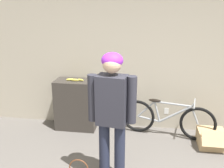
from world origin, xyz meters
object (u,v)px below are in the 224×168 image
object	(u,v)px
person	(112,107)
bicycle	(167,119)
banana	(75,80)
cardboard_box	(211,138)

from	to	relation	value
person	bicycle	distance (m)	1.74
person	bicycle	bearing A→B (deg)	68.88
bicycle	person	bearing A→B (deg)	-109.55
person	bicycle	size ratio (longest dim) A/B	1.05
banana	person	bearing A→B (deg)	-57.88
person	cardboard_box	bearing A→B (deg)	45.46
person	banana	world-z (taller)	person
person	cardboard_box	size ratio (longest dim) A/B	3.16
bicycle	cardboard_box	distance (m)	0.80
bicycle	banana	size ratio (longest dim) A/B	4.83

